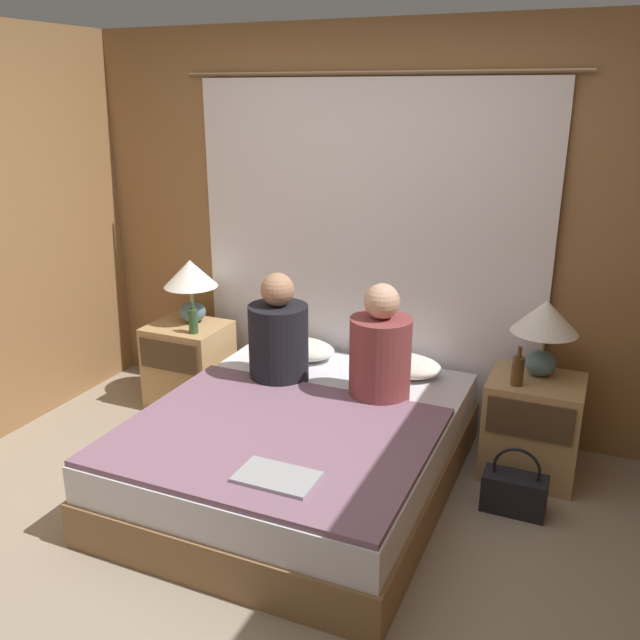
{
  "coord_description": "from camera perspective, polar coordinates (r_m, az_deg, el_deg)",
  "views": [
    {
      "loc": [
        1.43,
        -2.29,
        2.09
      ],
      "look_at": [
        0.0,
        0.97,
        0.89
      ],
      "focal_mm": 38.0,
      "sensor_mm": 36.0,
      "label": 1
    }
  ],
  "objects": [
    {
      "name": "wall_back",
      "position": [
        4.38,
        4.14,
        7.55
      ],
      "size": [
        4.06,
        0.06,
        2.5
      ],
      "color": "olive",
      "rests_on": "ground_plane"
    },
    {
      "name": "lamp_right",
      "position": [
        3.92,
        18.41,
        -0.31
      ],
      "size": [
        0.37,
        0.37,
        0.44
      ],
      "color": "slate",
      "rests_on": "nightstand_right"
    },
    {
      "name": "beer_bottle_on_right_stand",
      "position": [
        3.82,
        16.31,
        -4.08
      ],
      "size": [
        0.07,
        0.07,
        0.22
      ],
      "color": "#513819",
      "rests_on": "nightstand_right"
    },
    {
      "name": "handbag_on_floor",
      "position": [
        3.78,
        16.05,
        -13.7
      ],
      "size": [
        0.33,
        0.16,
        0.37
      ],
      "color": "black",
      "rests_on": "ground_plane"
    },
    {
      "name": "person_left_in_bed",
      "position": [
        4.03,
        -3.52,
        -1.46
      ],
      "size": [
        0.36,
        0.36,
        0.67
      ],
      "color": "black",
      "rests_on": "bed"
    },
    {
      "name": "beer_bottle_on_left_stand",
      "position": [
        4.52,
        -10.63,
        -0.05
      ],
      "size": [
        0.06,
        0.06,
        0.22
      ],
      "color": "#2D4C28",
      "rests_on": "nightstand_left"
    },
    {
      "name": "ground_plane",
      "position": [
        3.42,
        -6.94,
        -19.22
      ],
      "size": [
        16.0,
        16.0,
        0.0
      ],
      "primitive_type": "plane",
      "color": "gray"
    },
    {
      "name": "blanket_on_bed",
      "position": [
        3.46,
        -3.89,
        -9.68
      ],
      "size": [
        1.54,
        1.26,
        0.03
      ],
      "color": "slate",
      "rests_on": "bed"
    },
    {
      "name": "curtain_panel",
      "position": [
        4.35,
        3.82,
        5.47
      ],
      "size": [
        2.49,
        0.02,
        2.21
      ],
      "color": "white",
      "rests_on": "ground_plane"
    },
    {
      "name": "bed",
      "position": [
        3.8,
        -1.76,
        -10.9
      ],
      "size": [
        1.6,
        1.91,
        0.44
      ],
      "color": "olive",
      "rests_on": "ground_plane"
    },
    {
      "name": "person_right_in_bed",
      "position": [
        3.79,
        5.1,
        -2.71
      ],
      "size": [
        0.35,
        0.35,
        0.67
      ],
      "color": "brown",
      "rests_on": "bed"
    },
    {
      "name": "laptop_on_bed",
      "position": [
        3.08,
        -3.65,
        -13.06
      ],
      "size": [
        0.36,
        0.22,
        0.02
      ],
      "color": "#9EA0A5",
      "rests_on": "blanket_on_bed"
    },
    {
      "name": "lamp_left",
      "position": [
        4.68,
        -10.84,
        3.37
      ],
      "size": [
        0.37,
        0.37,
        0.44
      ],
      "color": "slate",
      "rests_on": "nightstand_left"
    },
    {
      "name": "nightstand_right",
      "position": [
        4.06,
        17.43,
        -8.55
      ],
      "size": [
        0.51,
        0.45,
        0.58
      ],
      "color": "tan",
      "rests_on": "ground_plane"
    },
    {
      "name": "pillow_left",
      "position": [
        4.43,
        -1.77,
        -2.43
      ],
      "size": [
        0.48,
        0.33,
        0.12
      ],
      "color": "silver",
      "rests_on": "bed"
    },
    {
      "name": "pillow_right",
      "position": [
        4.2,
        6.96,
        -3.8
      ],
      "size": [
        0.48,
        0.33,
        0.12
      ],
      "color": "silver",
      "rests_on": "bed"
    },
    {
      "name": "nightstand_left",
      "position": [
        4.81,
        -10.95,
        -3.67
      ],
      "size": [
        0.51,
        0.45,
        0.58
      ],
      "color": "tan",
      "rests_on": "ground_plane"
    }
  ]
}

